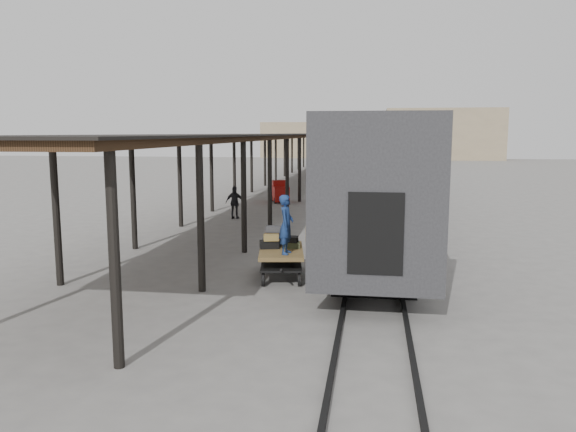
# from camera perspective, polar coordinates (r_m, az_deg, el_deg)

# --- Properties ---
(ground) EXTENTS (160.00, 160.00, 0.00)m
(ground) POSITION_cam_1_polar(r_m,az_deg,el_deg) (16.91, -2.28, -5.97)
(ground) COLOR slate
(ground) RESTS_ON ground
(train) EXTENTS (3.45, 76.01, 4.01)m
(train) POSITION_cam_1_polar(r_m,az_deg,el_deg) (49.89, 8.80, 6.61)
(train) COLOR silver
(train) RESTS_ON ground
(canopy) EXTENTS (4.90, 64.30, 4.15)m
(canopy) POSITION_cam_1_polar(r_m,az_deg,el_deg) (40.60, -0.59, 8.16)
(canopy) COLOR #422B19
(canopy) RESTS_ON ground
(rails) EXTENTS (1.54, 150.00, 0.12)m
(rails) POSITION_cam_1_polar(r_m,az_deg,el_deg) (50.24, 8.74, 3.61)
(rails) COLOR black
(rails) RESTS_ON ground
(building_far) EXTENTS (18.00, 10.00, 8.00)m
(building_far) POSITION_cam_1_polar(r_m,az_deg,el_deg) (94.70, 15.41, 8.02)
(building_far) COLOR tan
(building_far) RESTS_ON ground
(building_left) EXTENTS (12.00, 8.00, 6.00)m
(building_left) POSITION_cam_1_polar(r_m,az_deg,el_deg) (98.95, 1.05, 7.74)
(building_left) COLOR tan
(building_left) RESTS_ON ground
(baggage_cart) EXTENTS (1.62, 2.57, 0.86)m
(baggage_cart) POSITION_cam_1_polar(r_m,az_deg,el_deg) (16.42, -0.69, -4.06)
(baggage_cart) COLOR brown
(baggage_cart) RESTS_ON ground
(suitcase_stack) EXTENTS (1.21, 1.19, 0.59)m
(suitcase_stack) POSITION_cam_1_polar(r_m,az_deg,el_deg) (16.66, -1.04, -2.44)
(suitcase_stack) COLOR #3B3B3E
(suitcase_stack) RESTS_ON baggage_cart
(luggage_tug) EXTENTS (1.31, 1.69, 1.32)m
(luggage_tug) POSITION_cam_1_polar(r_m,az_deg,el_deg) (34.26, -0.78, 2.41)
(luggage_tug) COLOR #9C120E
(luggage_tug) RESTS_ON ground
(porter) EXTENTS (0.43, 0.62, 1.66)m
(porter) POSITION_cam_1_polar(r_m,az_deg,el_deg) (15.56, -0.18, -0.87)
(porter) COLOR navy
(porter) RESTS_ON baggage_cart
(pedestrian) EXTENTS (0.96, 0.42, 1.61)m
(pedestrian) POSITION_cam_1_polar(r_m,az_deg,el_deg) (27.75, -5.41, 1.37)
(pedestrian) COLOR black
(pedestrian) RESTS_ON ground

